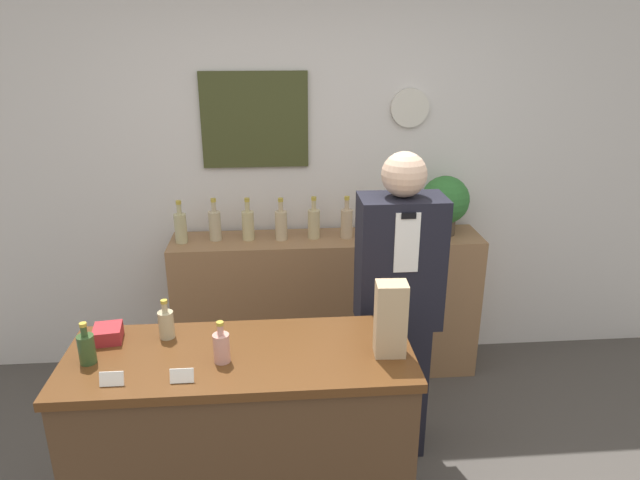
{
  "coord_description": "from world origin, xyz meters",
  "views": [
    {
      "loc": [
        -0.21,
        -1.65,
        2.21
      ],
      "look_at": [
        0.01,
        1.1,
        1.19
      ],
      "focal_mm": 32.0,
      "sensor_mm": 36.0,
      "label": 1
    }
  ],
  "objects": [
    {
      "name": "shelf_bottle_6",
      "position": [
        0.44,
        1.74,
        1.06
      ],
      "size": [
        0.08,
        0.08,
        0.27
      ],
      "color": "tan",
      "rests_on": "back_shelf"
    },
    {
      "name": "price_card_left",
      "position": [
        -0.84,
        0.25,
        0.97
      ],
      "size": [
        0.09,
        0.02,
        0.06
      ],
      "color": "white",
      "rests_on": "display_counter"
    },
    {
      "name": "shelf_bottle_1",
      "position": [
        -0.59,
        1.77,
        1.06
      ],
      "size": [
        0.08,
        0.08,
        0.27
      ],
      "color": "tan",
      "rests_on": "back_shelf"
    },
    {
      "name": "shelf_bottle_2",
      "position": [
        -0.38,
        1.76,
        1.06
      ],
      "size": [
        0.08,
        0.08,
        0.27
      ],
      "color": "tan",
      "rests_on": "back_shelf"
    },
    {
      "name": "price_card_right",
      "position": [
        -0.58,
        0.25,
        0.97
      ],
      "size": [
        0.09,
        0.02,
        0.06
      ],
      "color": "white",
      "rests_on": "display_counter"
    },
    {
      "name": "display_counter",
      "position": [
        -0.38,
        0.44,
        0.47
      ],
      "size": [
        1.45,
        0.57,
        0.94
      ],
      "color": "#4C331E",
      "rests_on": "ground_plane"
    },
    {
      "name": "counter_bottle_0",
      "position": [
        -0.98,
        0.42,
        1.01
      ],
      "size": [
        0.07,
        0.07,
        0.18
      ],
      "color": "#314B25",
      "rests_on": "display_counter"
    },
    {
      "name": "gift_box",
      "position": [
        -0.95,
        0.59,
        0.97
      ],
      "size": [
        0.13,
        0.14,
        0.06
      ],
      "color": "maroon",
      "rests_on": "display_counter"
    },
    {
      "name": "paper_bag",
      "position": [
        0.25,
        0.39,
        1.1
      ],
      "size": [
        0.13,
        0.1,
        0.32
      ],
      "color": "tan",
      "rests_on": "display_counter"
    },
    {
      "name": "counter_bottle_2",
      "position": [
        -0.44,
        0.38,
        1.01
      ],
      "size": [
        0.07,
        0.07,
        0.18
      ],
      "color": "tan",
      "rests_on": "display_counter"
    },
    {
      "name": "potted_plant",
      "position": [
        0.87,
        1.77,
        1.18
      ],
      "size": [
        0.31,
        0.31,
        0.38
      ],
      "color": "#4C3D2D",
      "rests_on": "back_shelf"
    },
    {
      "name": "counter_bottle_1",
      "position": [
        -0.7,
        0.6,
        1.01
      ],
      "size": [
        0.07,
        0.07,
        0.18
      ],
      "color": "tan",
      "rests_on": "display_counter"
    },
    {
      "name": "shelf_bottle_5",
      "position": [
        0.24,
        1.75,
        1.06
      ],
      "size": [
        0.08,
        0.08,
        0.27
      ],
      "color": "tan",
      "rests_on": "back_shelf"
    },
    {
      "name": "shelf_bottle_4",
      "position": [
        0.03,
        1.76,
        1.06
      ],
      "size": [
        0.08,
        0.08,
        0.27
      ],
      "color": "tan",
      "rests_on": "back_shelf"
    },
    {
      "name": "shelf_bottle_3",
      "position": [
        -0.18,
        1.75,
        1.06
      ],
      "size": [
        0.08,
        0.08,
        0.27
      ],
      "color": "tan",
      "rests_on": "back_shelf"
    },
    {
      "name": "back_wall",
      "position": [
        -0.0,
        2.0,
        1.35
      ],
      "size": [
        5.2,
        0.09,
        2.7
      ],
      "color": "silver",
      "rests_on": "ground_plane"
    },
    {
      "name": "shelf_bottle_7",
      "position": [
        0.65,
        1.74,
        1.06
      ],
      "size": [
        0.08,
        0.08,
        0.27
      ],
      "color": "tan",
      "rests_on": "back_shelf"
    },
    {
      "name": "shopkeeper",
      "position": [
        0.4,
        0.96,
        0.83
      ],
      "size": [
        0.42,
        0.27,
        1.67
      ],
      "color": "black",
      "rests_on": "ground_plane"
    },
    {
      "name": "back_shelf",
      "position": [
        0.11,
        1.75,
        0.48
      ],
      "size": [
        1.98,
        0.37,
        0.96
      ],
      "color": "#8E6642",
      "rests_on": "ground_plane"
    },
    {
      "name": "shelf_bottle_0",
      "position": [
        -0.8,
        1.74,
        1.06
      ],
      "size": [
        0.08,
        0.08,
        0.27
      ],
      "color": "tan",
      "rests_on": "back_shelf"
    }
  ]
}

